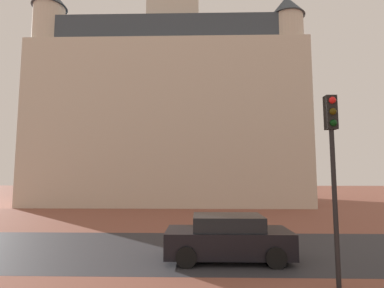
# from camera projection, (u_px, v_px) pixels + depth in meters

# --- Properties ---
(ground_plane) EXTENTS (120.00, 120.00, 0.00)m
(ground_plane) POSITION_uv_depth(u_px,v_px,m) (185.00, 247.00, 11.51)
(ground_plane) COLOR brown
(street_asphalt_strip) EXTENTS (120.00, 6.12, 0.00)m
(street_asphalt_strip) POSITION_uv_depth(u_px,v_px,m) (184.00, 249.00, 11.21)
(street_asphalt_strip) COLOR #2D2D33
(street_asphalt_strip) RESTS_ON ground_plane
(landmark_building) EXTENTS (25.52, 14.18, 35.68)m
(landmark_building) POSITION_uv_depth(u_px,v_px,m) (172.00, 110.00, 31.92)
(landmark_building) COLOR beige
(landmark_building) RESTS_ON ground_plane
(car_black) EXTENTS (4.16, 2.01, 1.47)m
(car_black) POSITION_uv_depth(u_px,v_px,m) (228.00, 238.00, 9.91)
(car_black) COLOR black
(car_black) RESTS_ON ground_plane
(traffic_light_pole) EXTENTS (0.28, 0.34, 4.93)m
(traffic_light_pole) POSITION_uv_depth(u_px,v_px,m) (333.00, 152.00, 7.59)
(traffic_light_pole) COLOR black
(traffic_light_pole) RESTS_ON ground_plane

